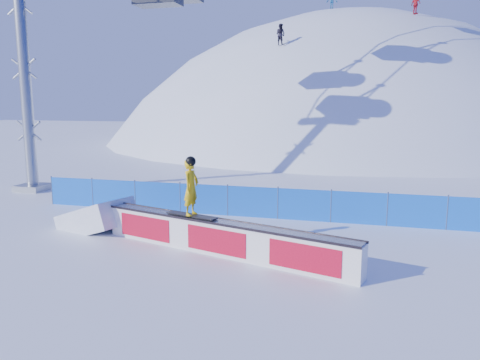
# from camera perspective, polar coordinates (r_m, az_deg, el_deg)

# --- Properties ---
(ground) EXTENTS (160.00, 160.00, 0.00)m
(ground) POSITION_cam_1_polar(r_m,az_deg,el_deg) (13.65, 5.31, -9.54)
(ground) COLOR white
(ground) RESTS_ON ground
(snow_hill) EXTENTS (64.00, 64.00, 64.00)m
(snow_hill) POSITION_cam_1_polar(r_m,az_deg,el_deg) (59.19, 12.13, -12.90)
(snow_hill) COLOR white
(snow_hill) RESTS_ON ground
(safety_fence) EXTENTS (22.05, 0.05, 1.30)m
(safety_fence) POSITION_cam_1_polar(r_m,az_deg,el_deg) (17.78, 7.81, -3.03)
(safety_fence) COLOR blue
(safety_fence) RESTS_ON ground
(rail_box) EXTENTS (8.32, 3.05, 1.02)m
(rail_box) POSITION_cam_1_polar(r_m,az_deg,el_deg) (13.83, -2.30, -7.06)
(rail_box) COLOR white
(rail_box) RESTS_ON ground
(snow_ramp) EXTENTS (2.96, 2.31, 1.62)m
(snow_ramp) POSITION_cam_1_polar(r_m,az_deg,el_deg) (17.41, -17.01, -5.68)
(snow_ramp) COLOR white
(snow_ramp) RESTS_ON ground
(snowboarder) EXTENTS (1.76, 0.81, 1.83)m
(snowboarder) POSITION_cam_1_polar(r_m,az_deg,el_deg) (14.11, -5.98, -0.84)
(snowboarder) COLOR black
(snowboarder) RESTS_ON rail_box
(distant_skiers) EXTENTS (17.65, 11.47, 7.43)m
(distant_skiers) POSITION_cam_1_polar(r_m,az_deg,el_deg) (43.82, 15.50, 18.54)
(distant_skiers) COLOR black
(distant_skiers) RESTS_ON ground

